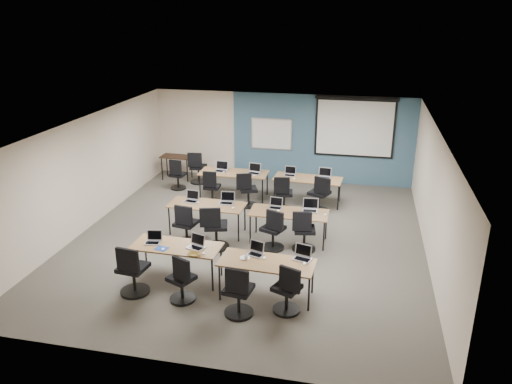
% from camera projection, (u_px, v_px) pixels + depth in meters
% --- Properties ---
extents(floor, '(8.00, 9.00, 0.02)m').
position_uv_depth(floor, '(249.00, 239.00, 11.73)').
color(floor, '#6B6354').
rests_on(floor, ground).
extents(ceiling, '(8.00, 9.00, 0.02)m').
position_uv_depth(ceiling, '(248.00, 126.00, 10.80)').
color(ceiling, white).
rests_on(ceiling, ground).
extents(wall_back, '(8.00, 0.04, 2.70)m').
position_uv_depth(wall_back, '(281.00, 137.00, 15.39)').
color(wall_back, beige).
rests_on(wall_back, ground).
extents(wall_front, '(8.00, 0.04, 2.70)m').
position_uv_depth(wall_front, '(177.00, 287.00, 7.14)').
color(wall_front, beige).
rests_on(wall_front, ground).
extents(wall_left, '(0.04, 9.00, 2.70)m').
position_uv_depth(wall_left, '(88.00, 173.00, 12.07)').
color(wall_left, beige).
rests_on(wall_left, ground).
extents(wall_right, '(0.04, 9.00, 2.70)m').
position_uv_depth(wall_right, '(434.00, 198.00, 10.46)').
color(wall_right, beige).
rests_on(wall_right, ground).
extents(blue_accent_panel, '(5.50, 0.04, 2.70)m').
position_uv_depth(blue_accent_panel, '(322.00, 140.00, 15.11)').
color(blue_accent_panel, '#3D5977').
rests_on(blue_accent_panel, wall_back).
extents(whiteboard, '(1.28, 0.03, 0.98)m').
position_uv_depth(whiteboard, '(271.00, 134.00, 15.34)').
color(whiteboard, silver).
rests_on(whiteboard, wall_back).
extents(projector_screen, '(2.40, 0.10, 1.82)m').
position_uv_depth(projector_screen, '(355.00, 124.00, 14.67)').
color(projector_screen, black).
rests_on(projector_screen, wall_back).
extents(training_table_front_left, '(1.75, 0.73, 0.73)m').
position_uv_depth(training_table_front_left, '(177.00, 248.00, 9.78)').
color(training_table_front_left, '#A25C2D').
rests_on(training_table_front_left, floor).
extents(training_table_front_right, '(1.76, 0.73, 0.73)m').
position_uv_depth(training_table_front_right, '(267.00, 264.00, 9.15)').
color(training_table_front_right, olive).
rests_on(training_table_front_right, floor).
extents(training_table_mid_left, '(1.81, 0.75, 0.73)m').
position_uv_depth(training_table_mid_left, '(207.00, 206.00, 11.83)').
color(training_table_mid_left, brown).
rests_on(training_table_mid_left, floor).
extents(training_table_mid_right, '(1.79, 0.75, 0.73)m').
position_uv_depth(training_table_mid_right, '(289.00, 214.00, 11.37)').
color(training_table_mid_right, '#946840').
rests_on(training_table_mid_right, floor).
extents(training_table_back_left, '(1.93, 0.80, 0.73)m').
position_uv_depth(training_table_back_left, '(234.00, 174.00, 14.11)').
color(training_table_back_left, '#A75A2D').
rests_on(training_table_back_left, floor).
extents(training_table_back_right, '(1.85, 0.77, 0.73)m').
position_uv_depth(training_table_back_right, '(308.00, 180.00, 13.63)').
color(training_table_back_right, brown).
rests_on(training_table_back_right, floor).
extents(laptop_0, '(0.30, 0.25, 0.23)m').
position_uv_depth(laptop_0, '(153.00, 240.00, 9.87)').
color(laptop_0, silver).
rests_on(laptop_0, training_table_front_left).
extents(mouse_0, '(0.08, 0.10, 0.03)m').
position_uv_depth(mouse_0, '(163.00, 249.00, 9.60)').
color(mouse_0, white).
rests_on(mouse_0, training_table_front_left).
extents(task_chair_0, '(0.56, 0.56, 1.03)m').
position_uv_depth(task_chair_0, '(132.00, 274.00, 9.32)').
color(task_chair_0, black).
rests_on(task_chair_0, floor).
extents(laptop_1, '(0.32, 0.27, 0.24)m').
position_uv_depth(laptop_1, '(197.00, 244.00, 9.67)').
color(laptop_1, '#B4B4BF').
rests_on(laptop_1, training_table_front_left).
extents(mouse_1, '(0.08, 0.10, 0.03)m').
position_uv_depth(mouse_1, '(204.00, 253.00, 9.43)').
color(mouse_1, white).
rests_on(mouse_1, training_table_front_left).
extents(task_chair_1, '(0.51, 0.48, 0.96)m').
position_uv_depth(task_chair_1, '(182.00, 283.00, 9.09)').
color(task_chair_1, black).
rests_on(task_chair_1, floor).
extents(laptop_2, '(0.30, 0.26, 0.23)m').
position_uv_depth(laptop_2, '(256.00, 251.00, 9.41)').
color(laptop_2, '#B0B0BB').
rests_on(laptop_2, training_table_front_right).
extents(mouse_2, '(0.08, 0.11, 0.03)m').
position_uv_depth(mouse_2, '(264.00, 258.00, 9.26)').
color(mouse_2, white).
rests_on(mouse_2, training_table_front_right).
extents(task_chair_2, '(0.52, 0.52, 1.00)m').
position_uv_depth(task_chair_2, '(238.00, 295.00, 8.66)').
color(task_chair_2, black).
rests_on(task_chair_2, floor).
extents(laptop_3, '(0.33, 0.28, 0.25)m').
position_uv_depth(laptop_3, '(303.00, 255.00, 9.24)').
color(laptop_3, '#A8A8AC').
rests_on(laptop_3, training_table_front_right).
extents(mouse_3, '(0.09, 0.11, 0.03)m').
position_uv_depth(mouse_3, '(304.00, 264.00, 9.05)').
color(mouse_3, white).
rests_on(mouse_3, training_table_front_right).
extents(task_chair_3, '(0.52, 0.49, 0.98)m').
position_uv_depth(task_chair_3, '(287.00, 293.00, 8.75)').
color(task_chair_3, black).
rests_on(task_chair_3, floor).
extents(laptop_4, '(0.33, 0.28, 0.25)m').
position_uv_depth(laptop_4, '(192.00, 199.00, 11.99)').
color(laptop_4, silver).
rests_on(laptop_4, training_table_mid_left).
extents(mouse_4, '(0.08, 0.11, 0.04)m').
position_uv_depth(mouse_4, '(198.00, 202.00, 11.89)').
color(mouse_4, white).
rests_on(mouse_4, training_table_mid_left).
extents(task_chair_4, '(0.52, 0.52, 1.00)m').
position_uv_depth(task_chair_4, '(186.00, 228.00, 11.32)').
color(task_chair_4, black).
rests_on(task_chair_4, floor).
extents(laptop_5, '(0.34, 0.29, 0.26)m').
position_uv_depth(laptop_5, '(227.00, 200.00, 11.87)').
color(laptop_5, silver).
rests_on(laptop_5, training_table_mid_left).
extents(mouse_5, '(0.07, 0.11, 0.04)m').
position_uv_depth(mouse_5, '(233.00, 208.00, 11.57)').
color(mouse_5, white).
rests_on(mouse_5, training_table_mid_left).
extents(task_chair_5, '(0.57, 0.57, 1.04)m').
position_uv_depth(task_chair_5, '(215.00, 231.00, 11.11)').
color(task_chair_5, black).
rests_on(task_chair_5, floor).
extents(laptop_6, '(0.30, 0.26, 0.23)m').
position_uv_depth(laptop_6, '(276.00, 205.00, 11.59)').
color(laptop_6, silver).
rests_on(laptop_6, training_table_mid_right).
extents(mouse_6, '(0.09, 0.12, 0.04)m').
position_uv_depth(mouse_6, '(278.00, 210.00, 11.41)').
color(mouse_6, white).
rests_on(mouse_6, training_table_mid_right).
extents(task_chair_6, '(0.54, 0.51, 0.99)m').
position_uv_depth(task_chair_6, '(273.00, 233.00, 11.06)').
color(task_chair_6, black).
rests_on(task_chair_6, floor).
extents(laptop_7, '(0.36, 0.31, 0.27)m').
position_uv_depth(laptop_7, '(310.00, 208.00, 11.42)').
color(laptop_7, silver).
rests_on(laptop_7, training_table_mid_right).
extents(mouse_7, '(0.07, 0.11, 0.04)m').
position_uv_depth(mouse_7, '(325.00, 215.00, 11.18)').
color(mouse_7, white).
rests_on(mouse_7, training_table_mid_right).
extents(task_chair_7, '(0.52, 0.52, 1.00)m').
position_uv_depth(task_chair_7, '(304.00, 234.00, 11.01)').
color(task_chair_7, black).
rests_on(task_chair_7, floor).
extents(laptop_8, '(0.36, 0.31, 0.27)m').
position_uv_depth(laptop_8, '(221.00, 169.00, 14.20)').
color(laptop_8, silver).
rests_on(laptop_8, training_table_back_left).
extents(mouse_8, '(0.08, 0.11, 0.04)m').
position_uv_depth(mouse_8, '(224.00, 172.00, 14.08)').
color(mouse_8, white).
rests_on(mouse_8, training_table_back_left).
extents(task_chair_8, '(0.46, 0.46, 0.95)m').
position_uv_depth(task_chair_8, '(212.00, 189.00, 13.77)').
color(task_chair_8, black).
rests_on(task_chair_8, floor).
extents(laptop_9, '(0.36, 0.30, 0.27)m').
position_uv_depth(laptop_9, '(254.00, 171.00, 14.01)').
color(laptop_9, '#B8B8B9').
rests_on(laptop_9, training_table_back_left).
extents(mouse_9, '(0.07, 0.10, 0.03)m').
position_uv_depth(mouse_9, '(254.00, 176.00, 13.78)').
color(mouse_9, white).
rests_on(mouse_9, training_table_back_left).
extents(task_chair_9, '(0.53, 0.51, 0.99)m').
position_uv_depth(task_chair_9, '(247.00, 193.00, 13.49)').
color(task_chair_9, black).
rests_on(task_chair_9, floor).
extents(laptop_10, '(0.32, 0.27, 0.24)m').
position_uv_depth(laptop_10, '(290.00, 173.00, 13.84)').
color(laptop_10, silver).
rests_on(laptop_10, training_table_back_right).
extents(mouse_10, '(0.07, 0.11, 0.04)m').
position_uv_depth(mouse_10, '(294.00, 178.00, 13.56)').
color(mouse_10, white).
rests_on(mouse_10, training_table_back_right).
extents(task_chair_10, '(0.51, 0.51, 0.99)m').
position_uv_depth(task_chair_10, '(283.00, 196.00, 13.21)').
color(task_chair_10, black).
rests_on(task_chair_10, floor).
extents(laptop_11, '(0.35, 0.30, 0.27)m').
position_uv_depth(laptop_11, '(325.00, 175.00, 13.63)').
color(laptop_11, '#ADADB3').
rests_on(laptop_11, training_table_back_right).
extents(mouse_11, '(0.07, 0.11, 0.04)m').
position_uv_depth(mouse_11, '(326.00, 181.00, 13.39)').
color(mouse_11, white).
rests_on(mouse_11, training_table_back_right).
extents(task_chair_11, '(0.58, 0.55, 1.03)m').
position_uv_depth(task_chair_11, '(320.00, 197.00, 13.11)').
color(task_chair_11, black).
rests_on(task_chair_11, floor).
extents(blue_mousepad, '(0.28, 0.25, 0.01)m').
position_uv_depth(blue_mousepad, '(162.00, 249.00, 9.63)').
color(blue_mousepad, navy).
rests_on(blue_mousepad, training_table_front_left).
extents(snack_bowl, '(0.25, 0.25, 0.06)m').
position_uv_depth(snack_bowl, '(193.00, 255.00, 9.34)').
color(snack_bowl, '#9A6821').
rests_on(snack_bowl, training_table_front_left).
extents(snack_plate, '(0.22, 0.22, 0.01)m').
position_uv_depth(snack_plate, '(245.00, 258.00, 9.27)').
color(snack_plate, white).
rests_on(snack_plate, training_table_front_right).
extents(coffee_cup, '(0.08, 0.08, 0.05)m').
position_uv_depth(coffee_cup, '(246.00, 258.00, 9.18)').
color(coffee_cup, silver).
rests_on(coffee_cup, snack_plate).
extents(utility_table, '(0.95, 0.53, 0.75)m').
position_uv_depth(utility_table, '(176.00, 159.00, 15.61)').
color(utility_table, black).
rests_on(utility_table, floor).
extents(spare_chair_a, '(0.53, 0.53, 1.01)m').
position_uv_depth(spare_chair_a, '(198.00, 170.00, 15.31)').
color(spare_chair_a, black).
rests_on(spare_chair_a, floor).
extents(spare_chair_b, '(0.46, 0.46, 0.95)m').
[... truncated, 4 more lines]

